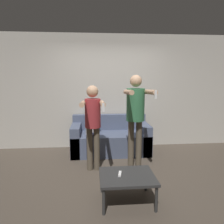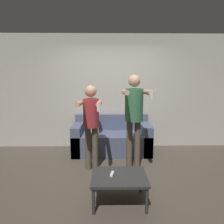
{
  "view_description": "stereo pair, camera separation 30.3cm",
  "coord_description": "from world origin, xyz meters",
  "px_view_note": "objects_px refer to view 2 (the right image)",
  "views": [
    {
      "loc": [
        -0.38,
        -3.63,
        1.7
      ],
      "look_at": [
        -0.0,
        0.68,
        1.01
      ],
      "focal_mm": 35.0,
      "sensor_mm": 36.0,
      "label": 1
    },
    {
      "loc": [
        -0.08,
        -3.64,
        1.7
      ],
      "look_at": [
        -0.0,
        0.68,
        1.01
      ],
      "focal_mm": 35.0,
      "sensor_mm": 36.0,
      "label": 2
    }
  ],
  "objects_px": {
    "coffee_table": "(119,178)",
    "remote_on_table": "(112,174)",
    "couch": "(112,139)",
    "person_seated": "(93,126)",
    "person_standing_right": "(134,111)",
    "person_standing_left": "(91,119)"
  },
  "relations": [
    {
      "from": "couch",
      "to": "person_seated",
      "type": "bearing_deg",
      "value": -154.46
    },
    {
      "from": "person_standing_right",
      "to": "remote_on_table",
      "type": "distance_m",
      "value": 1.33
    },
    {
      "from": "couch",
      "to": "coffee_table",
      "type": "bearing_deg",
      "value": -88.05
    },
    {
      "from": "person_standing_right",
      "to": "remote_on_table",
      "type": "relative_size",
      "value": 11.28
    },
    {
      "from": "person_standing_right",
      "to": "person_seated",
      "type": "xyz_separation_m",
      "value": [
        -0.8,
        0.77,
        -0.45
      ]
    },
    {
      "from": "couch",
      "to": "person_standing_left",
      "type": "height_order",
      "value": "person_standing_left"
    },
    {
      "from": "couch",
      "to": "person_seated",
      "type": "height_order",
      "value": "person_seated"
    },
    {
      "from": "person_standing_left",
      "to": "person_standing_right",
      "type": "xyz_separation_m",
      "value": [
        0.77,
        0.01,
        0.14
      ]
    },
    {
      "from": "person_seated",
      "to": "coffee_table",
      "type": "distance_m",
      "value": 1.93
    },
    {
      "from": "coffee_table",
      "to": "couch",
      "type": "bearing_deg",
      "value": 91.95
    },
    {
      "from": "coffee_table",
      "to": "remote_on_table",
      "type": "bearing_deg",
      "value": 165.51
    },
    {
      "from": "person_standing_left",
      "to": "person_standing_right",
      "type": "distance_m",
      "value": 0.78
    },
    {
      "from": "person_seated",
      "to": "remote_on_table",
      "type": "height_order",
      "value": "person_seated"
    },
    {
      "from": "person_standing_right",
      "to": "person_seated",
      "type": "height_order",
      "value": "person_standing_right"
    },
    {
      "from": "person_standing_left",
      "to": "person_standing_right",
      "type": "height_order",
      "value": "person_standing_right"
    },
    {
      "from": "person_seated",
      "to": "remote_on_table",
      "type": "distance_m",
      "value": 1.88
    },
    {
      "from": "couch",
      "to": "person_standing_left",
      "type": "xyz_separation_m",
      "value": [
        -0.39,
        -0.98,
        0.67
      ]
    },
    {
      "from": "person_standing_left",
      "to": "person_standing_right",
      "type": "bearing_deg",
      "value": 0.6
    },
    {
      "from": "remote_on_table",
      "to": "person_seated",
      "type": "bearing_deg",
      "value": 102.06
    },
    {
      "from": "couch",
      "to": "person_seated",
      "type": "distance_m",
      "value": 0.58
    },
    {
      "from": "person_standing_right",
      "to": "coffee_table",
      "type": "relative_size",
      "value": 2.33
    },
    {
      "from": "person_standing_left",
      "to": "coffee_table",
      "type": "height_order",
      "value": "person_standing_left"
    }
  ]
}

